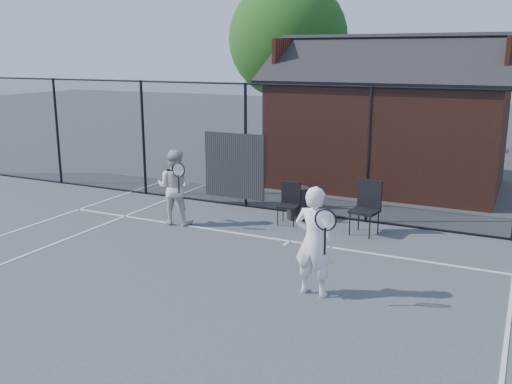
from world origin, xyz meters
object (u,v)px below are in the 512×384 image
at_px(clubhouse, 389,128).
at_px(player_back, 175,187).
at_px(waste_bin, 298,203).
at_px(chair_left, 365,209).
at_px(player_front, 314,241).
at_px(chair_right, 288,204).

xyz_separation_m(clubhouse, player_back, (-3.26, -5.93, -0.78)).
xyz_separation_m(player_back, waste_bin, (2.28, 1.53, -0.46)).
distance_m(chair_left, waste_bin, 1.76).
bearing_deg(player_back, player_front, -29.35).
height_order(clubhouse, player_back, clubhouse).
distance_m(player_front, chair_right, 3.81).
xyz_separation_m(clubhouse, chair_right, (-1.00, -4.90, -1.16)).
xyz_separation_m(player_front, chair_left, (-0.11, 3.32, -0.32)).
bearing_deg(waste_bin, chair_left, -16.62).
height_order(player_back, waste_bin, player_back).
distance_m(chair_left, chair_right, 1.70).
height_order(clubhouse, player_front, clubhouse).
bearing_deg(chair_right, chair_left, -4.37).
distance_m(clubhouse, waste_bin, 4.68).
distance_m(player_front, waste_bin, 4.25).
bearing_deg(player_front, player_back, 150.65).
xyz_separation_m(chair_left, chair_right, (-1.70, 0.00, -0.10)).
distance_m(chair_right, waste_bin, 0.51).
height_order(clubhouse, waste_bin, clubhouse).
distance_m(clubhouse, chair_left, 5.06).
bearing_deg(clubhouse, player_front, -84.35).
distance_m(clubhouse, player_back, 6.81).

